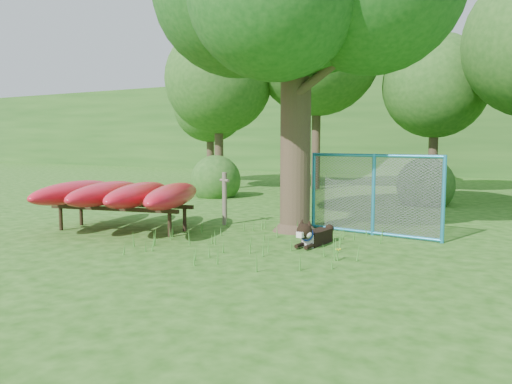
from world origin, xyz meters
The scene contains 13 objects.
ground centered at (0.00, 0.00, 0.00)m, with size 80.00×80.00×0.00m, color #1D5010.
wooden_post centered at (-1.46, 2.62, 0.67)m, with size 0.34×0.20×1.26m.
kayak_rack centered at (-3.02, 0.81, 0.83)m, with size 4.16×3.72×1.08m.
husky_dog centered at (1.34, 1.40, 0.20)m, with size 0.38×1.26×0.56m.
fence_section centered at (2.03, 3.04, 0.87)m, with size 2.97×0.42×2.90m.
wildflower_clump centered at (2.16, 0.54, 0.16)m, with size 0.09×0.08×0.20m.
bg_tree_a centered at (-6.50, 10.00, 4.48)m, with size 4.40×4.40×6.70m.
bg_tree_b centered at (-3.00, 12.00, 5.61)m, with size 5.20×5.20×8.22m.
bg_tree_c centered at (1.50, 13.00, 4.11)m, with size 4.00×4.00×6.12m.
bg_tree_f centered at (-9.00, 13.00, 3.73)m, with size 3.60×3.60×5.55m.
shrub_left centered at (-5.00, 7.50, 0.00)m, with size 1.80×1.80×1.80m, color #24541B.
shrub_mid centered at (2.00, 9.00, 0.00)m, with size 1.80×1.80×1.80m, color #24541B.
wooded_hillside centered at (0.00, 28.00, 3.00)m, with size 80.00×12.00×6.00m, color #24541B.
Camera 1 is at (5.01, -7.37, 2.01)m, focal length 35.00 mm.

